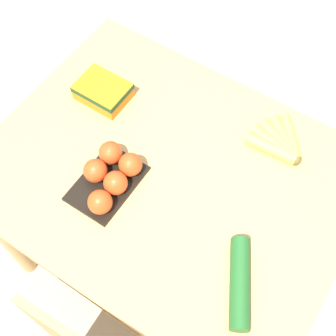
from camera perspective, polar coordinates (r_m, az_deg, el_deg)
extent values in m
plane|color=#B7A88E|center=(2.06, 0.00, -10.89)|extent=(12.00, 12.00, 0.00)
cube|color=tan|center=(1.38, 0.00, -0.93)|extent=(1.07, 0.83, 0.03)
cylinder|color=tan|center=(1.83, 18.97, -5.58)|extent=(0.06, 0.06, 0.72)
cylinder|color=tan|center=(2.01, -5.79, 7.86)|extent=(0.06, 0.06, 0.72)
cylinder|color=tan|center=(1.81, -19.34, -7.64)|extent=(0.06, 0.06, 0.72)
sphere|color=brown|center=(1.42, 15.29, 1.02)|extent=(0.04, 0.04, 0.04)
cylinder|color=#CCC651|center=(1.46, 14.61, 3.62)|extent=(0.13, 0.15, 0.04)
cylinder|color=#CCC651|center=(1.45, 13.94, 3.51)|extent=(0.15, 0.13, 0.04)
cylinder|color=#CCC651|center=(1.44, 13.33, 3.24)|extent=(0.16, 0.10, 0.04)
cylinder|color=#CCC651|center=(1.43, 12.83, 2.85)|extent=(0.16, 0.07, 0.04)
cylinder|color=#CCC651|center=(1.42, 12.46, 2.35)|extent=(0.16, 0.05, 0.04)
cube|color=black|center=(1.36, -7.45, -1.87)|extent=(0.15, 0.22, 0.01)
sphere|color=#DB4C1E|center=(1.34, -4.61, 0.42)|extent=(0.07, 0.07, 0.07)
sphere|color=#DB4C1E|center=(1.36, -7.03, 1.84)|extent=(0.07, 0.07, 0.07)
sphere|color=#DB4C1E|center=(1.31, -6.41, -1.82)|extent=(0.07, 0.07, 0.07)
sphere|color=#DB4C1E|center=(1.34, -8.84, -0.33)|extent=(0.07, 0.07, 0.07)
sphere|color=#DB4C1E|center=(1.29, -8.29, -4.14)|extent=(0.07, 0.07, 0.07)
cube|color=orange|center=(1.52, -7.92, 9.23)|extent=(0.16, 0.12, 0.06)
cube|color=#19471E|center=(1.50, -8.00, 9.66)|extent=(0.16, 0.12, 0.02)
cylinder|color=#236028|center=(1.23, 8.76, -13.67)|extent=(0.16, 0.23, 0.05)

